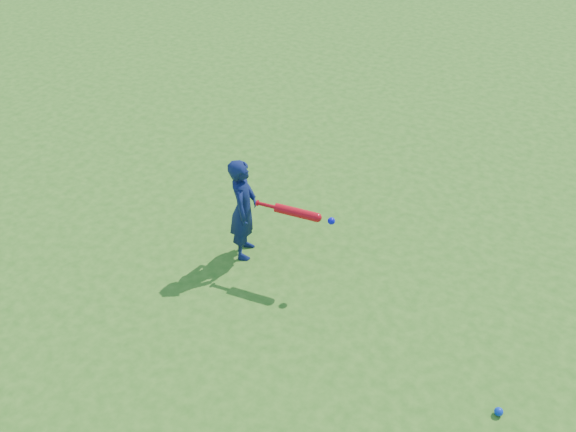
# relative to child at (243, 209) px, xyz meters

# --- Properties ---
(ground) EXTENTS (80.00, 80.00, 0.00)m
(ground) POSITION_rel_child_xyz_m (-0.32, -0.00, -0.58)
(ground) COLOR #336F1A
(ground) RESTS_ON ground
(child) EXTENTS (0.42, 0.50, 1.17)m
(child) POSITION_rel_child_xyz_m (0.00, 0.00, 0.00)
(child) COLOR #101A4A
(child) RESTS_ON ground
(ground_ball_blue) EXTENTS (0.07, 0.07, 0.07)m
(ground_ball_blue) POSITION_rel_child_xyz_m (2.94, -0.78, -0.55)
(ground_ball_blue) COLOR #0B34CA
(ground_ball_blue) RESTS_ON ground
(bat_swing) EXTENTS (0.83, 0.16, 0.09)m
(bat_swing) POSITION_rel_child_xyz_m (0.65, 0.02, 0.16)
(bat_swing) COLOR red
(bat_swing) RESTS_ON ground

